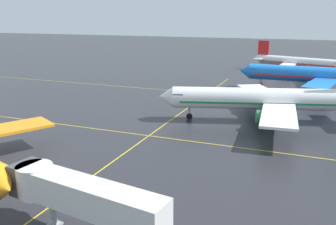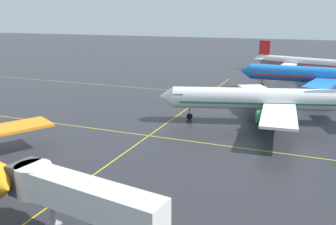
{
  "view_description": "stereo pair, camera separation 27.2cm",
  "coord_description": "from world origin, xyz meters",
  "px_view_note": "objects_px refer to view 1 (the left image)",
  "views": [
    {
      "loc": [
        23.68,
        -17.16,
        19.04
      ],
      "look_at": [
        2.24,
        36.69,
        3.45
      ],
      "focal_mm": 38.73,
      "sensor_mm": 36.0,
      "label": 1
    },
    {
      "loc": [
        23.93,
        -17.06,
        19.04
      ],
      "look_at": [
        2.24,
        36.69,
        3.45
      ],
      "focal_mm": 38.73,
      "sensor_mm": 36.0,
      "label": 2
    }
  ],
  "objects_px": {
    "airliner_third_row": "(319,75)",
    "airliner_far_left_stand": "(297,62)",
    "airliner_second_row": "(266,99)",
    "jet_bridge": "(73,193)"
  },
  "relations": [
    {
      "from": "airliner_third_row",
      "to": "airliner_far_left_stand",
      "type": "bearing_deg",
      "value": 101.93
    },
    {
      "from": "airliner_second_row",
      "to": "jet_bridge",
      "type": "xyz_separation_m",
      "value": [
        -11.24,
        -43.15,
        -0.14
      ]
    },
    {
      "from": "airliner_second_row",
      "to": "airliner_third_row",
      "type": "xyz_separation_m",
      "value": [
        9.2,
        32.52,
        0.1
      ]
    },
    {
      "from": "airliner_second_row",
      "to": "jet_bridge",
      "type": "bearing_deg",
      "value": -104.59
    },
    {
      "from": "airliner_second_row",
      "to": "airliner_far_left_stand",
      "type": "height_order",
      "value": "airliner_second_row"
    },
    {
      "from": "airliner_second_row",
      "to": "airliner_third_row",
      "type": "height_order",
      "value": "airliner_third_row"
    },
    {
      "from": "airliner_far_left_stand",
      "to": "airliner_second_row",
      "type": "bearing_deg",
      "value": -91.86
    },
    {
      "from": "airliner_third_row",
      "to": "airliner_far_left_stand",
      "type": "height_order",
      "value": "airliner_third_row"
    },
    {
      "from": "airliner_second_row",
      "to": "airliner_far_left_stand",
      "type": "bearing_deg",
      "value": 88.14
    },
    {
      "from": "airliner_second_row",
      "to": "jet_bridge",
      "type": "relative_size",
      "value": 2.36
    }
  ]
}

